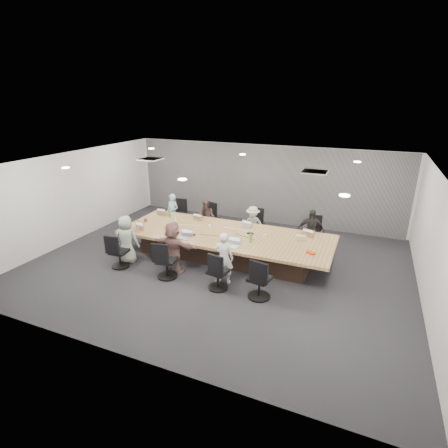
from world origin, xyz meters
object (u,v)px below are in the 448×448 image
at_px(person_1, 207,218).
at_px(canvas_bag, 301,238).
at_px(chair_0, 178,216).
at_px(chair_7, 259,282).
at_px(laptop_0, 164,214).
at_px(conference_table, 225,244).
at_px(chair_1, 211,221).
at_px(laptop_2, 247,226).
at_px(chair_2, 256,227).
at_px(laptop_6, 232,246).
at_px(laptop_1, 199,219).
at_px(person_4, 127,239).
at_px(laptop_5, 184,238).
at_px(mug_brown, 146,220).
at_px(person_2, 253,225).
at_px(chair_4, 119,254).
at_px(person_5, 173,247).
at_px(laptop_4, 138,230).
at_px(chair_5, 167,263).
at_px(person_0, 173,212).
at_px(bottle_green_right, 251,238).
at_px(laptop_3, 308,234).
at_px(chair_6, 218,274).
at_px(bottle_green_left, 170,213).
at_px(person_6, 224,258).
at_px(bottle_clear, 175,221).
at_px(person_3, 311,231).
at_px(chair_3, 312,236).
at_px(stapler, 235,237).

height_order(person_1, canvas_bag, person_1).
height_order(chair_0, person_1, person_1).
height_order(chair_7, person_1, person_1).
bearing_deg(laptop_0, conference_table, 158.68).
relative_size(chair_1, laptop_2, 2.46).
xyz_separation_m(chair_2, laptop_6, (0.16, -2.50, 0.37)).
height_order(chair_0, laptop_1, laptop_1).
bearing_deg(chair_1, laptop_0, 51.57).
bearing_deg(laptop_0, laptop_2, 176.19).
bearing_deg(person_4, laptop_5, -172.71).
bearing_deg(mug_brown, person_2, 25.21).
bearing_deg(chair_7, chair_4, -169.98).
bearing_deg(person_5, laptop_1, -77.84).
distance_m(chair_0, laptop_4, 2.53).
bearing_deg(chair_5, person_0, 107.15).
height_order(laptop_1, bottle_green_right, bottle_green_right).
distance_m(chair_7, laptop_3, 2.60).
relative_size(person_1, laptop_3, 3.53).
bearing_deg(chair_1, person_0, 31.94).
bearing_deg(chair_6, laptop_2, 102.68).
bearing_deg(canvas_bag, laptop_1, 171.68).
xyz_separation_m(person_0, laptop_4, (0.15, -2.15, 0.11)).
bearing_deg(person_4, laptop_3, -167.71).
xyz_separation_m(person_4, laptop_5, (1.49, 0.55, 0.07)).
distance_m(person_5, bottle_green_left, 2.34).
distance_m(chair_6, laptop_5, 1.73).
height_order(person_6, bottle_clear, person_6).
xyz_separation_m(person_1, laptop_6, (1.76, -2.15, 0.14)).
xyz_separation_m(chair_5, person_0, (-1.64, 3.05, 0.23)).
bearing_deg(person_4, chair_0, -100.21).
bearing_deg(person_0, person_1, 7.86).
relative_size(laptop_0, person_4, 0.21).
bearing_deg(person_6, chair_0, -51.39).
bearing_deg(laptop_6, person_6, -86.90).
relative_size(laptop_1, person_3, 0.23).
bearing_deg(mug_brown, chair_0, 86.34).
xyz_separation_m(chair_2, person_1, (-1.60, -0.35, 0.23)).
bearing_deg(person_5, laptop_5, -86.73).
distance_m(laptop_0, mug_brown, 0.88).
xyz_separation_m(person_1, laptop_3, (3.40, -0.55, 0.14)).
bearing_deg(chair_3, person_5, 37.16).
bearing_deg(conference_table, laptop_2, 65.47).
bearing_deg(laptop_1, canvas_bag, 179.03).
relative_size(laptop_2, laptop_5, 0.88).
bearing_deg(stapler, person_5, -147.25).
xyz_separation_m(chair_7, laptop_0, (-4.09, 2.50, 0.34)).
height_order(person_5, bottle_green_left, person_5).
xyz_separation_m(chair_4, laptop_4, (0.00, 0.90, 0.37)).
xyz_separation_m(person_6, mug_brown, (-3.18, 1.28, 0.13)).
xyz_separation_m(person_5, stapler, (1.28, 1.10, 0.07)).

